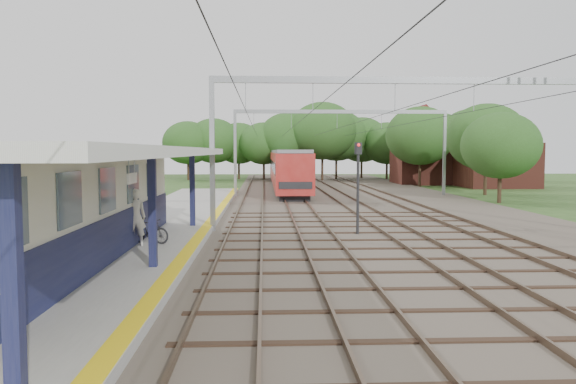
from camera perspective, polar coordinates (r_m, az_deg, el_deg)
name	(u,v)px	position (r m, az deg, el deg)	size (l,w,h in m)	color
ground	(408,348)	(11.15, 12.08, -15.19)	(160.00, 160.00, 0.00)	#2D4C1E
ballast_bed	(357,201)	(40.89, 6.98, -0.95)	(18.00, 90.00, 0.10)	#473D33
platform	(153,233)	(24.90, -13.59, -4.04)	(5.00, 52.00, 0.35)	gray
yellow_stripe	(205,228)	(24.54, -8.43, -3.66)	(0.45, 52.00, 0.01)	yellow
station_building	(60,205)	(18.33, -22.17, -1.26)	(3.41, 18.00, 3.40)	beige
canopy	(85,152)	(16.96, -19.93, 3.80)	(6.40, 20.00, 3.44)	#13173E
rail_tracks	(322,200)	(40.55, 3.49, -0.80)	(11.80, 88.00, 0.15)	brown
catenary_system	(360,122)	(36.03, 7.32, 7.05)	(17.22, 88.00, 7.00)	gray
tree_band	(318,141)	(67.63, 3.11, 5.22)	(31.72, 30.88, 8.82)	#382619
house_near	(497,158)	(60.97, 20.45, 3.26)	(7.00, 6.12, 7.89)	brown
house_far	(431,155)	(64.93, 14.31, 3.65)	(8.00, 6.12, 8.66)	brown
person	(135,217)	(20.42, -15.26, -2.49)	(0.74, 0.49, 2.03)	beige
bicycle	(149,231)	(20.87, -13.92, -3.84)	(0.44, 1.55, 0.93)	black
train	(286,167)	(56.41, -0.22, 2.53)	(2.80, 34.87, 3.69)	black
signal_post	(358,179)	(24.30, 7.13, 1.32)	(0.32, 0.30, 4.05)	black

